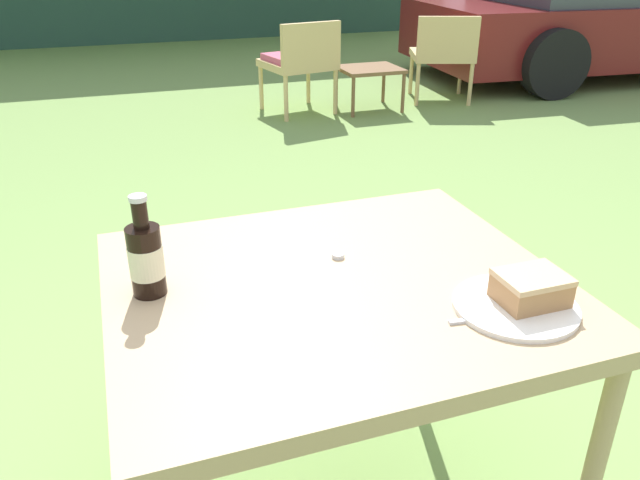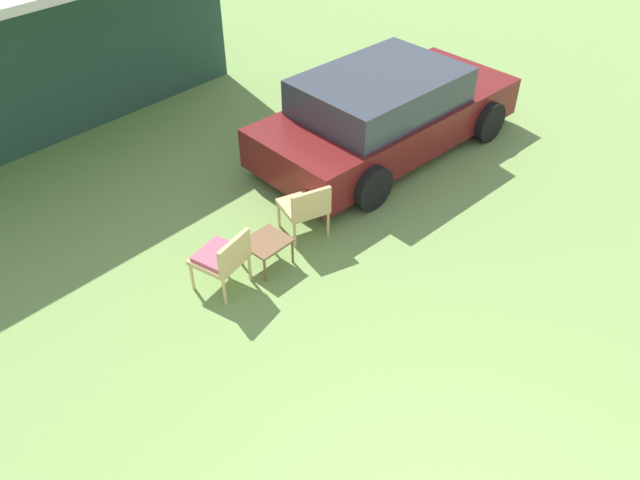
% 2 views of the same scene
% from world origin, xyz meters
% --- Properties ---
extents(parked_car, '(4.39, 2.27, 1.27)m').
position_xyz_m(parked_car, '(4.86, 4.58, 0.62)').
color(parked_car, maroon).
rests_on(parked_car, ground_plane).
extents(wicker_chair_cushioned, '(0.61, 0.62, 0.76)m').
position_xyz_m(wicker_chair_cushioned, '(1.18, 4.00, 0.45)').
color(wicker_chair_cushioned, tan).
rests_on(wicker_chair_cushioned, ground_plane).
extents(wicker_chair_plain, '(0.67, 0.67, 0.76)m').
position_xyz_m(wicker_chair_plain, '(2.51, 3.98, 0.45)').
color(wicker_chair_plain, tan).
rests_on(wicker_chair_plain, ground_plane).
extents(garden_side_table, '(0.51, 0.45, 0.36)m').
position_xyz_m(garden_side_table, '(1.77, 3.92, 0.32)').
color(garden_side_table, brown).
rests_on(garden_side_table, ground_plane).
extents(patio_table, '(0.93, 0.80, 0.72)m').
position_xyz_m(patio_table, '(0.00, 0.00, 0.65)').
color(patio_table, tan).
rests_on(patio_table, ground_plane).
extents(cake_on_plate, '(0.24, 0.24, 0.07)m').
position_xyz_m(cake_on_plate, '(0.31, -0.21, 0.74)').
color(cake_on_plate, white).
rests_on(cake_on_plate, patio_table).
extents(cola_bottle_near, '(0.07, 0.07, 0.21)m').
position_xyz_m(cola_bottle_near, '(-0.37, 0.08, 0.80)').
color(cola_bottle_near, black).
rests_on(cola_bottle_near, patio_table).
extents(fork, '(0.16, 0.03, 0.01)m').
position_xyz_m(fork, '(0.22, -0.23, 0.72)').
color(fork, silver).
rests_on(fork, patio_table).
extents(loose_bottle_cap, '(0.03, 0.03, 0.01)m').
position_xyz_m(loose_bottle_cap, '(0.04, 0.10, 0.72)').
color(loose_bottle_cap, silver).
rests_on(loose_bottle_cap, patio_table).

